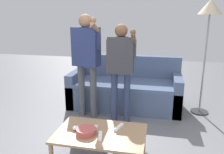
{
  "coord_description": "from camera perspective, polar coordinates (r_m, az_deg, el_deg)",
  "views": [
    {
      "loc": [
        0.59,
        -2.19,
        1.57
      ],
      "look_at": [
        0.02,
        0.47,
        0.82
      ],
      "focal_mm": 36.7,
      "sensor_mm": 36.0,
      "label": 1
    }
  ],
  "objects": [
    {
      "name": "player_center",
      "position": [
        3.26,
        2.24,
        3.65
      ],
      "size": [
        0.43,
        0.29,
        1.44
      ],
      "color": "#2D3856",
      "rests_on": "ground"
    },
    {
      "name": "floor_lamp",
      "position": [
        3.8,
        23.15,
        14.0
      ],
      "size": [
        0.36,
        0.36,
        1.79
      ],
      "color": "#2D2D33",
      "rests_on": "ground"
    },
    {
      "name": "snack_bowl",
      "position": [
        2.41,
        -6.46,
        -13.24
      ],
      "size": [
        0.21,
        0.21,
        0.06
      ],
      "primitive_type": "cylinder",
      "color": "#B24C47",
      "rests_on": "coffee_table"
    },
    {
      "name": "player_left",
      "position": [
        3.44,
        -6.41,
        5.61
      ],
      "size": [
        0.46,
        0.37,
        1.58
      ],
      "color": "#47474C",
      "rests_on": "ground"
    },
    {
      "name": "couch",
      "position": [
        4.06,
        3.37,
        -2.99
      ],
      "size": [
        1.88,
        0.86,
        0.85
      ],
      "color": "#475675",
      "rests_on": "ground"
    },
    {
      "name": "game_remote_wand_far",
      "position": [
        2.47,
        -4.54,
        -12.87
      ],
      "size": [
        0.05,
        0.16,
        0.03
      ],
      "color": "white",
      "rests_on": "coffee_table"
    },
    {
      "name": "coffee_table",
      "position": [
        2.47,
        -2.85,
        -14.5
      ],
      "size": [
        0.93,
        0.6,
        0.39
      ],
      "color": "#997551",
      "rests_on": "ground"
    },
    {
      "name": "game_remote_wand_near",
      "position": [
        2.51,
        1.78,
        -12.35
      ],
      "size": [
        0.08,
        0.17,
        0.03
      ],
      "color": "white",
      "rests_on": "coffee_table"
    },
    {
      "name": "game_remote_wand_spare",
      "position": [
        2.35,
        -2.94,
        -14.46
      ],
      "size": [
        0.07,
        0.15,
        0.03
      ],
      "color": "white",
      "rests_on": "coffee_table"
    },
    {
      "name": "game_remote_nunchuk",
      "position": [
        2.51,
        -9.08,
        -12.35
      ],
      "size": [
        0.06,
        0.09,
        0.05
      ],
      "color": "white",
      "rests_on": "coffee_table"
    }
  ]
}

